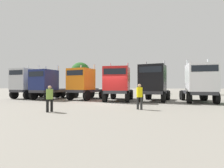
# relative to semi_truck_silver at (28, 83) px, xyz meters

# --- Properties ---
(ground) EXTENTS (200.00, 200.00, 0.00)m
(ground) POSITION_rel_semi_truck_silver_xyz_m (11.97, -3.16, -1.95)
(ground) COLOR gray
(semi_truck_silver) EXTENTS (3.00, 5.98, 4.30)m
(semi_truck_silver) POSITION_rel_semi_truck_silver_xyz_m (0.00, 0.00, 0.00)
(semi_truck_silver) COLOR #333338
(semi_truck_silver) RESTS_ON ground
(semi_truck_navy) EXTENTS (3.26, 6.58, 4.01)m
(semi_truck_navy) POSITION_rel_semi_truck_silver_xyz_m (3.51, -0.58, -0.18)
(semi_truck_navy) COLOR #333338
(semi_truck_navy) RESTS_ON ground
(semi_truck_orange) EXTENTS (3.38, 6.09, 4.12)m
(semi_truck_orange) POSITION_rel_semi_truck_silver_xyz_m (7.72, 0.18, -0.10)
(semi_truck_orange) COLOR #333338
(semi_truck_orange) RESTS_ON ground
(semi_truck_red) EXTENTS (3.10, 6.64, 4.07)m
(semi_truck_red) POSITION_rel_semi_truck_silver_xyz_m (11.96, -0.64, -0.11)
(semi_truck_red) COLOR #333338
(semi_truck_red) RESTS_ON ground
(semi_truck_black) EXTENTS (3.29, 5.97, 4.25)m
(semi_truck_black) POSITION_rel_semi_truck_silver_xyz_m (15.55, -0.02, -0.03)
(semi_truck_black) COLOR #333338
(semi_truck_black) RESTS_ON ground
(semi_truck_white) EXTENTS (2.73, 5.99, 4.21)m
(semi_truck_white) POSITION_rel_semi_truck_silver_xyz_m (19.79, -0.05, -0.07)
(semi_truck_white) COLOR #333338
(semi_truck_white) RESTS_ON ground
(visitor_in_hivis) EXTENTS (0.54, 0.54, 1.72)m
(visitor_in_hivis) POSITION_rel_semi_truck_silver_xyz_m (14.88, -6.38, -0.96)
(visitor_in_hivis) COLOR #292929
(visitor_in_hivis) RESTS_ON ground
(visitor_with_camera) EXTENTS (0.53, 0.53, 1.61)m
(visitor_with_camera) POSITION_rel_semi_truck_silver_xyz_m (9.74, -8.97, -1.03)
(visitor_with_camera) COLOR black
(visitor_with_camera) RESTS_ON ground
(oak_far_left) EXTENTS (4.36, 4.36, 6.92)m
(oak_far_left) POSITION_rel_semi_truck_silver_xyz_m (-1.17, 17.05, 2.78)
(oak_far_left) COLOR #4C3823
(oak_far_left) RESTS_ON ground
(oak_far_centre) EXTENTS (2.96, 2.96, 4.99)m
(oak_far_centre) POSITION_rel_semi_truck_silver_xyz_m (13.86, 18.58, 1.54)
(oak_far_centre) COLOR #4C3823
(oak_far_centre) RESTS_ON ground
(oak_far_right) EXTENTS (3.66, 3.66, 5.72)m
(oak_far_right) POSITION_rel_semi_truck_silver_xyz_m (22.53, 17.32, 1.93)
(oak_far_right) COLOR #4C3823
(oak_far_right) RESTS_ON ground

